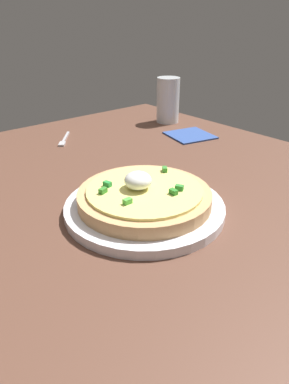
{
  "coord_description": "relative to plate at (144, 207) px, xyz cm",
  "views": [
    {
      "loc": [
        41.94,
        -38.87,
        31.66
      ],
      "look_at": [
        4.5,
        -7.08,
        6.51
      ],
      "focal_mm": 32.49,
      "sensor_mm": 36.0,
      "label": 1
    }
  ],
  "objects": [
    {
      "name": "cup_near",
      "position": [
        -36.28,
        39.81,
        5.14
      ],
      "size": [
        6.61,
        6.61,
        12.8
      ],
      "color": "silver",
      "rests_on": "dining_table"
    },
    {
      "name": "fork",
      "position": [
        -40.36,
        7.4,
        -0.53
      ],
      "size": [
        9.13,
        7.6,
        0.5
      ],
      "rotation": [
        0.0,
        0.0,
        -0.68
      ],
      "color": "#B7B7BC",
      "rests_on": "dining_table"
    },
    {
      "name": "pizza",
      "position": [
        -0.03,
        -0.03,
        2.16
      ],
      "size": [
        21.45,
        21.45,
        5.38
      ],
      "color": "tan",
      "rests_on": "plate"
    },
    {
      "name": "dining_table",
      "position": [
        -4.5,
        7.08,
        -2.26
      ],
      "size": [
        107.96,
        86.25,
        2.95
      ],
      "primitive_type": "cube",
      "color": "brown",
      "rests_on": "ground"
    },
    {
      "name": "napkin",
      "position": [
        -22.39,
        34.84,
        -0.58
      ],
      "size": [
        12.99,
        12.99,
        0.4
      ],
      "primitive_type": "cube",
      "rotation": [
        0.0,
        0.0,
        -0.24
      ],
      "color": "#2E498F",
      "rests_on": "dining_table"
    },
    {
      "name": "plate",
      "position": [
        0.0,
        0.0,
        0.0
      ],
      "size": [
        25.81,
        25.81,
        1.57
      ],
      "primitive_type": "cylinder",
      "color": "white",
      "rests_on": "dining_table"
    }
  ]
}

